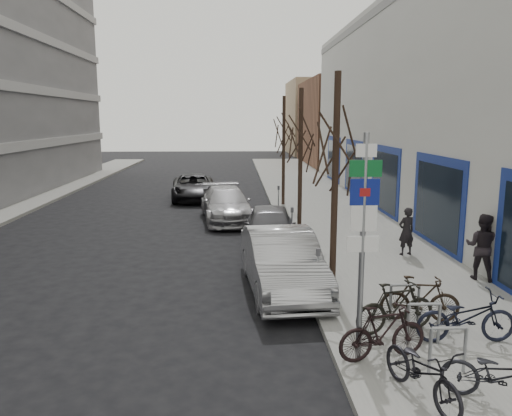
{
  "coord_description": "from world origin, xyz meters",
  "views": [
    {
      "loc": [
        0.24,
        -8.25,
        4.43
      ],
      "look_at": [
        0.78,
        5.19,
        2.0
      ],
      "focal_mm": 35.0,
      "sensor_mm": 36.0,
      "label": 1
    }
  ],
  "objects": [
    {
      "name": "ground",
      "position": [
        0.0,
        0.0,
        0.0
      ],
      "size": [
        120.0,
        120.0,
        0.0
      ],
      "primitive_type": "plane",
      "color": "black",
      "rests_on": "ground"
    },
    {
      "name": "sidewalk_east",
      "position": [
        4.5,
        10.0,
        0.07
      ],
      "size": [
        5.0,
        70.0,
        0.15
      ],
      "primitive_type": "cube",
      "color": "slate",
      "rests_on": "ground"
    },
    {
      "name": "brick_building_far",
      "position": [
        13.0,
        40.0,
        4.0
      ],
      "size": [
        12.0,
        14.0,
        8.0
      ],
      "primitive_type": "cube",
      "color": "brown",
      "rests_on": "ground"
    },
    {
      "name": "tan_building_far",
      "position": [
        13.5,
        55.0,
        4.5
      ],
      "size": [
        13.0,
        12.0,
        9.0
      ],
      "primitive_type": "cube",
      "color": "#937A5B",
      "rests_on": "ground"
    },
    {
      "name": "highway_sign_pole",
      "position": [
        2.4,
        -0.01,
        2.46
      ],
      "size": [
        0.55,
        0.1,
        4.2
      ],
      "color": "gray",
      "rests_on": "ground"
    },
    {
      "name": "bike_rack",
      "position": [
        3.8,
        0.6,
        0.66
      ],
      "size": [
        0.66,
        2.26,
        0.83
      ],
      "color": "gray",
      "rests_on": "sidewalk_east"
    },
    {
      "name": "tree_near",
      "position": [
        2.6,
        3.5,
        4.1
      ],
      "size": [
        1.8,
        1.8,
        5.5
      ],
      "color": "black",
      "rests_on": "ground"
    },
    {
      "name": "tree_mid",
      "position": [
        2.6,
        10.0,
        4.1
      ],
      "size": [
        1.8,
        1.8,
        5.5
      ],
      "color": "black",
      "rests_on": "ground"
    },
    {
      "name": "tree_far",
      "position": [
        2.6,
        16.5,
        4.1
      ],
      "size": [
        1.8,
        1.8,
        5.5
      ],
      "color": "black",
      "rests_on": "ground"
    },
    {
      "name": "meter_front",
      "position": [
        2.15,
        3.0,
        0.92
      ],
      "size": [
        0.1,
        0.08,
        1.27
      ],
      "color": "gray",
      "rests_on": "sidewalk_east"
    },
    {
      "name": "meter_mid",
      "position": [
        2.15,
        8.5,
        0.92
      ],
      "size": [
        0.1,
        0.08,
        1.27
      ],
      "color": "gray",
      "rests_on": "sidewalk_east"
    },
    {
      "name": "meter_back",
      "position": [
        2.15,
        14.0,
        0.92
      ],
      "size": [
        0.1,
        0.08,
        1.27
      ],
      "color": "gray",
      "rests_on": "sidewalk_east"
    },
    {
      "name": "bike_near_left",
      "position": [
        3.07,
        -1.29,
        0.7
      ],
      "size": [
        1.06,
        1.88,
        1.1
      ],
      "primitive_type": "imported",
      "rotation": [
        0.0,
        0.0,
        0.31
      ],
      "color": "black",
      "rests_on": "sidewalk_east"
    },
    {
      "name": "bike_near_right",
      "position": [
        2.83,
        0.01,
        0.67
      ],
      "size": [
        1.78,
        0.88,
        1.04
      ],
      "primitive_type": "imported",
      "rotation": [
        0.0,
        0.0,
        1.79
      ],
      "color": "black",
      "rests_on": "sidewalk_east"
    },
    {
      "name": "bike_mid_curb",
      "position": [
        4.64,
        0.65,
        0.74
      ],
      "size": [
        1.94,
        0.6,
        1.18
      ],
      "primitive_type": "imported",
      "rotation": [
        0.0,
        0.0,
        1.56
      ],
      "color": "black",
      "rests_on": "sidewalk_east"
    },
    {
      "name": "bike_mid_inner",
      "position": [
        3.42,
        1.14,
        0.69
      ],
      "size": [
        1.86,
        0.97,
        1.08
      ],
      "primitive_type": "imported",
      "rotation": [
        0.0,
        0.0,
        1.83
      ],
      "color": "black",
      "rests_on": "sidewalk_east"
    },
    {
      "name": "bike_far_curb",
      "position": [
        4.22,
        -1.45,
        0.68
      ],
      "size": [
        1.78,
        1.28,
        1.06
      ],
      "primitive_type": "imported",
      "rotation": [
        0.0,
        0.0,
        1.08
      ],
      "color": "black",
      "rests_on": "sidewalk_east"
    },
    {
      "name": "bike_far_inner",
      "position": [
        4.12,
        1.67,
        0.66
      ],
      "size": [
        1.74,
        0.76,
        1.02
      ],
      "primitive_type": "imported",
      "rotation": [
        0.0,
        0.0,
        1.41
      ],
      "color": "black",
      "rests_on": "sidewalk_east"
    },
    {
      "name": "parked_car_front",
      "position": [
        1.4,
        4.06,
        0.79
      ],
      "size": [
        2.1,
        4.95,
        1.59
      ],
      "primitive_type": "imported",
      "rotation": [
        0.0,
        0.0,
        0.09
      ],
      "color": "#A5A5AA",
      "rests_on": "ground"
    },
    {
      "name": "parked_car_mid",
      "position": [
        1.4,
        8.59,
        0.72
      ],
      "size": [
        1.92,
        4.33,
        1.45
      ],
      "primitive_type": "imported",
      "rotation": [
        0.0,
        0.0,
        -0.05
      ],
      "color": "#4C4B50",
      "rests_on": "ground"
    },
    {
      "name": "parked_car_back",
      "position": [
        -0.2,
        13.2,
        0.72
      ],
      "size": [
        2.67,
        5.21,
        1.45
      ],
      "primitive_type": "imported",
      "rotation": [
        0.0,
        0.0,
        0.13
      ],
      "color": "#97979B",
      "rests_on": "ground"
    },
    {
      "name": "lane_car",
      "position": [
        -2.12,
        19.09,
        0.69
      ],
      "size": [
        2.75,
        5.18,
        1.39
      ],
      "primitive_type": "imported",
      "rotation": [
        0.0,
        0.0,
        0.09
      ],
      "color": "black",
      "rests_on": "ground"
    },
    {
      "name": "pedestrian_near",
      "position": [
        5.6,
        6.89,
        0.91
      ],
      "size": [
        0.64,
        0.51,
        1.52
      ],
      "primitive_type": "imported",
      "rotation": [
        0.0,
        0.0,
        3.43
      ],
      "color": "black",
      "rests_on": "sidewalk_east"
    },
    {
      "name": "pedestrian_far",
      "position": [
        6.8,
        4.42,
        1.06
      ],
      "size": [
        0.8,
        0.77,
        1.81
      ],
      "primitive_type": "imported",
      "rotation": [
        0.0,
        0.0,
        2.45
      ],
      "color": "black",
      "rests_on": "sidewalk_east"
    }
  ]
}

